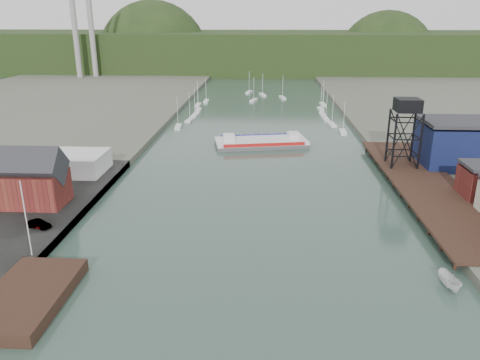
# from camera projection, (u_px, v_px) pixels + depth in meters

# --- Properties ---
(ground) EXTENTS (600.00, 600.00, 0.00)m
(ground) POSITION_uv_depth(u_px,v_px,m) (246.00, 310.00, 60.52)
(ground) COLOR #2A4238
(ground) RESTS_ON ground
(west_quay) EXTENTS (16.00, 80.00, 1.60)m
(west_quay) POSITION_uv_depth(u_px,v_px,m) (21.00, 231.00, 81.15)
(west_quay) COLOR slate
(west_quay) RESTS_ON ground
(west_stage) EXTENTS (10.00, 18.00, 1.80)m
(west_stage) POSITION_uv_depth(u_px,v_px,m) (26.00, 297.00, 61.70)
(west_stage) COLOR black
(west_stage) RESTS_ON ground
(east_pier) EXTENTS (14.00, 70.00, 2.45)m
(east_pier) POSITION_uv_depth(u_px,v_px,m) (426.00, 184.00, 100.44)
(east_pier) COLOR black
(east_pier) RESTS_ON ground
(harbor_building) EXTENTS (12.20, 8.20, 8.90)m
(harbor_building) POSITION_uv_depth(u_px,v_px,m) (32.00, 182.00, 88.94)
(harbor_building) COLOR #511817
(harbor_building) RESTS_ON west_quay
(white_shed) EXTENTS (18.00, 12.00, 4.50)m
(white_shed) POSITION_uv_depth(u_px,v_px,m) (66.00, 163.00, 108.64)
(white_shed) COLOR silver
(white_shed) RESTS_ON west_quay
(flagpole) EXTENTS (0.16, 0.16, 12.00)m
(flagpole) POSITION_uv_depth(u_px,v_px,m) (26.00, 219.00, 69.13)
(flagpole) COLOR silver
(flagpole) RESTS_ON west_quay
(lift_tower) EXTENTS (6.50, 6.50, 16.00)m
(lift_tower) POSITION_uv_depth(u_px,v_px,m) (407.00, 109.00, 108.27)
(lift_tower) COLOR black
(lift_tower) RESTS_ON east_pier
(blue_shed) EXTENTS (20.50, 14.50, 11.30)m
(blue_shed) POSITION_uv_depth(u_px,v_px,m) (464.00, 144.00, 112.22)
(blue_shed) COLOR #0B1333
(blue_shed) RESTS_ON east_land
(marina_sailboats) EXTENTS (57.71, 92.65, 0.90)m
(marina_sailboats) POSITION_uv_depth(u_px,v_px,m) (260.00, 109.00, 190.95)
(marina_sailboats) COLOR silver
(marina_sailboats) RESTS_ON ground
(smokestacks) EXTENTS (11.20, 8.20, 60.00)m
(smokestacks) POSITION_uv_depth(u_px,v_px,m) (83.00, 28.00, 275.26)
(smokestacks) COLOR gray
(smokestacks) RESTS_ON ground
(distant_hills) EXTENTS (500.00, 120.00, 80.00)m
(distant_hills) POSITION_uv_depth(u_px,v_px,m) (258.00, 54.00, 341.44)
(distant_hills) COLOR black
(distant_hills) RESTS_ON ground
(chain_ferry) EXTENTS (28.14, 15.43, 3.83)m
(chain_ferry) POSITION_uv_depth(u_px,v_px,m) (261.00, 142.00, 137.36)
(chain_ferry) COLOR #4F4F52
(chain_ferry) RESTS_ON ground
(motorboat) EXTENTS (2.68, 5.46, 2.02)m
(motorboat) POSITION_uv_depth(u_px,v_px,m) (450.00, 282.00, 65.03)
(motorboat) COLOR silver
(motorboat) RESTS_ON ground
(car_west_a) EXTENTS (3.88, 2.63, 1.23)m
(car_west_a) POSITION_uv_depth(u_px,v_px,m) (36.00, 224.00, 80.24)
(car_west_a) COLOR #999999
(car_west_a) RESTS_ON west_quay
(car_west_b) EXTENTS (4.57, 2.80, 1.42)m
(car_west_b) POSITION_uv_depth(u_px,v_px,m) (39.00, 224.00, 80.04)
(car_west_b) COLOR #999999
(car_west_b) RESTS_ON west_quay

